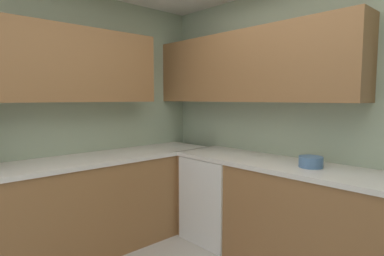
{
  "coord_description": "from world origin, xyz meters",
  "views": [
    {
      "loc": [
        1.24,
        -1.11,
        1.48
      ],
      "look_at": [
        -0.58,
        0.58,
        1.25
      ],
      "focal_mm": 29.61,
      "sensor_mm": 36.0,
      "label": 1
    }
  ],
  "objects": [
    {
      "name": "room_shell",
      "position": [
        -0.36,
        0.49,
        1.74
      ],
      "size": [
        3.98,
        3.43,
        2.61
      ],
      "color": "#9EAD8E",
      "rests_on": "ground_plane"
    },
    {
      "name": "counter_run_back",
      "position": [
        0.21,
        1.35,
        0.46
      ],
      "size": [
        3.07,
        0.65,
        0.92
      ],
      "color": "olive",
      "rests_on": "ground_plane"
    },
    {
      "name": "bowl",
      "position": [
        0.03,
        1.35,
        0.96
      ],
      "size": [
        0.19,
        0.19,
        0.09
      ],
      "primitive_type": "cylinder",
      "color": "#4C7099",
      "rests_on": "counter_run_back"
    },
    {
      "name": "counter_run_left",
      "position": [
        -1.62,
        0.0,
        0.46
      ],
      "size": [
        0.65,
        3.04,
        0.92
      ],
      "color": "olive",
      "rests_on": "ground_plane"
    },
    {
      "name": "dishwasher",
      "position": [
        -0.96,
        1.32,
        0.44
      ],
      "size": [
        0.6,
        0.6,
        0.87
      ],
      "primitive_type": "cube",
      "color": "white",
      "rests_on": "ground_plane"
    }
  ]
}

